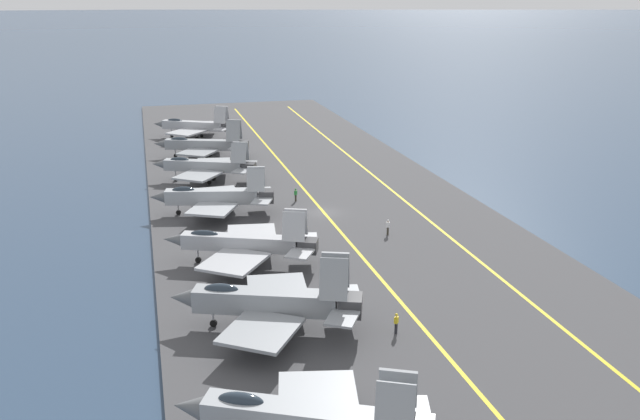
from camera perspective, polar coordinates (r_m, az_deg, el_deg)
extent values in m
plane|color=#2D425B|center=(84.04, 0.32, -0.46)|extent=(2000.00, 2000.00, 0.00)
cube|color=#424244|center=(83.98, 0.32, -0.33)|extent=(177.74, 41.78, 0.40)
cube|color=yellow|center=(87.46, 7.61, 0.40)|extent=(159.95, 2.68, 0.01)
cube|color=yellow|center=(83.91, 0.32, -0.20)|extent=(159.96, 0.36, 0.01)
cube|color=#93999E|center=(41.07, -1.78, -17.28)|extent=(6.64, 11.09, 1.81)
cone|color=#5B5E60|center=(42.83, -10.85, -15.99)|extent=(2.50, 2.70, 1.72)
ellipsoid|color=#232D38|center=(41.39, -6.68, -15.66)|extent=(2.12, 2.94, 1.00)
cube|color=#93999E|center=(44.22, -0.19, -15.35)|extent=(6.24, 5.95, 0.28)
cube|color=#93999E|center=(38.32, 6.34, -16.17)|extent=(1.71, 2.32, 2.67)
cube|color=#93999E|center=(39.91, 6.59, -14.66)|extent=(1.71, 2.32, 2.67)
cube|color=#93999E|center=(42.25, 7.73, -16.33)|extent=(3.29, 2.85, 0.20)
cube|color=gray|center=(54.88, -4.69, -7.68)|extent=(5.79, 11.46, 1.83)
cone|color=#5B5E60|center=(56.43, -11.46, -7.25)|extent=(2.40, 2.66, 1.74)
cube|color=#38383A|center=(54.11, 2.56, -8.02)|extent=(2.63, 2.50, 1.56)
ellipsoid|color=#232D38|center=(55.23, -8.32, -6.64)|extent=(1.93, 2.99, 1.01)
cube|color=gray|center=(51.75, -5.01, -10.10)|extent=(7.58, 7.39, 0.28)
cube|color=gray|center=(58.45, -3.62, -6.62)|extent=(6.30, 5.63, 0.28)
cube|color=gray|center=(52.23, 1.16, -5.87)|extent=(1.71, 2.40, 3.29)
cube|color=gray|center=(53.99, 1.33, -5.05)|extent=(1.71, 2.40, 3.29)
cube|color=gray|center=(52.07, 1.88, -9.11)|extent=(3.52, 3.31, 0.20)
cube|color=gray|center=(56.23, 2.22, -6.97)|extent=(3.16, 2.67, 0.20)
cylinder|color=#B2B2B7|center=(56.52, -8.98, -8.97)|extent=(0.16, 0.16, 1.56)
cylinder|color=black|center=(56.74, -8.96, -9.40)|extent=(0.42, 0.64, 0.60)
cylinder|color=#B2B2B7|center=(54.32, -3.65, -9.94)|extent=(0.16, 0.16, 1.56)
cylinder|color=black|center=(54.55, -3.64, -10.39)|extent=(0.42, 0.64, 0.60)
cylinder|color=#B2B2B7|center=(56.57, -3.22, -8.73)|extent=(0.16, 0.16, 1.56)
cylinder|color=black|center=(56.79, -3.22, -9.17)|extent=(0.42, 0.64, 0.60)
cube|color=#A8AAAF|center=(67.69, -6.82, -2.74)|extent=(5.77, 11.32, 1.52)
cone|color=#5B5E60|center=(69.60, -12.22, -2.45)|extent=(2.16, 2.58, 1.44)
cube|color=#38383A|center=(66.39, -1.03, -3.03)|extent=(2.32, 2.40, 1.29)
ellipsoid|color=#232D38|center=(68.37, -9.72, -2.02)|extent=(1.84, 2.93, 0.83)
cube|color=#A8AAAF|center=(64.40, -7.27, -4.34)|extent=(7.79, 7.58, 0.28)
cube|color=#A8AAAF|center=(71.18, -5.78, -2.07)|extent=(6.63, 5.81, 0.28)
cube|color=#A8AAAF|center=(65.08, -2.24, -1.42)|extent=(1.65, 2.37, 2.85)
cube|color=#A8AAAF|center=(66.56, -2.01, -0.97)|extent=(1.65, 2.37, 2.85)
cube|color=#A8AAAF|center=(64.47, -1.72, -3.70)|extent=(3.54, 3.35, 0.20)
cube|color=#A8AAAF|center=(68.45, -1.16, -2.37)|extent=(3.20, 2.73, 0.20)
cylinder|color=#B2B2B7|center=(69.40, -10.24, -3.77)|extent=(0.16, 0.16, 1.62)
cylinder|color=black|center=(69.59, -10.22, -4.16)|extent=(0.43, 0.64, 0.60)
cylinder|color=#B2B2B7|center=(67.04, -6.01, -4.37)|extent=(0.16, 0.16, 1.62)
cylinder|color=black|center=(67.23, -6.00, -4.77)|extent=(0.43, 0.64, 0.60)
cylinder|color=#B2B2B7|center=(68.95, -5.61, -3.70)|extent=(0.16, 0.16, 1.62)
cylinder|color=black|center=(69.14, -5.60, -4.10)|extent=(0.43, 0.64, 0.60)
cube|color=#9EA3A8|center=(83.53, -9.10, 1.14)|extent=(4.14, 11.30, 1.72)
cone|color=#5B5E60|center=(84.59, -13.48, 1.07)|extent=(2.06, 2.43, 1.64)
cube|color=#38383A|center=(82.96, -4.54, 1.19)|extent=(2.33, 2.21, 1.46)
ellipsoid|color=#232D38|center=(83.80, -11.44, 1.64)|extent=(1.52, 2.86, 0.95)
cube|color=#9EA3A8|center=(80.44, -9.10, 0.06)|extent=(6.69, 6.60, 0.28)
cube|color=#9EA3A8|center=(86.87, -8.58, 1.43)|extent=(5.16, 4.95, 0.28)
cube|color=#9EA3A8|center=(81.54, -5.45, 2.50)|extent=(1.30, 2.25, 2.70)
cube|color=#9EA3A8|center=(83.29, -5.38, 2.83)|extent=(1.30, 2.25, 2.70)
cube|color=#9EA3A8|center=(80.83, -4.92, 0.73)|extent=(3.40, 3.03, 0.20)
cube|color=#9EA3A8|center=(85.15, -4.78, 1.63)|extent=(2.90, 2.25, 0.20)
cylinder|color=#B2B2B7|center=(84.62, -11.85, 0.07)|extent=(0.16, 0.16, 1.44)
cylinder|color=black|center=(84.74, -11.83, -0.20)|extent=(0.35, 0.63, 0.60)
cylinder|color=#B2B2B7|center=(82.72, -8.37, -0.14)|extent=(0.16, 0.16, 1.44)
cylinder|color=black|center=(82.86, -8.36, -0.42)|extent=(0.35, 0.63, 0.60)
cylinder|color=#B2B2B7|center=(85.01, -8.20, 0.36)|extent=(0.16, 0.16, 1.44)
cylinder|color=black|center=(85.13, -8.19, 0.09)|extent=(0.35, 0.63, 0.60)
cube|color=#93999E|center=(98.00, -9.82, 3.70)|extent=(5.77, 10.98, 1.52)
cone|color=#5B5E60|center=(100.18, -13.40, 3.78)|extent=(2.16, 2.52, 1.44)
cube|color=#38383A|center=(96.18, -6.01, 3.59)|extent=(2.32, 2.36, 1.29)
ellipsoid|color=#232D38|center=(98.92, -11.74, 4.15)|extent=(1.83, 2.85, 0.84)
cube|color=#93999E|center=(94.73, -10.23, 2.87)|extent=(7.41, 7.26, 0.28)
cube|color=#93999E|center=(101.30, -9.00, 3.92)|extent=(6.29, 5.67, 0.28)
cube|color=#93999E|center=(95.22, -6.88, 4.75)|extent=(1.63, 2.30, 2.76)
cube|color=#93999E|center=(96.73, -6.64, 4.97)|extent=(1.63, 2.30, 2.76)
cube|color=#93999E|center=(94.27, -6.59, 3.28)|extent=(3.51, 3.31, 0.20)
cube|color=#93999E|center=(98.32, -5.97, 3.91)|extent=(3.20, 2.70, 0.20)
cylinder|color=#B2B2B7|center=(99.75, -12.07, 2.86)|extent=(0.16, 0.16, 1.69)
cylinder|color=black|center=(99.88, -12.05, 2.56)|extent=(0.44, 0.64, 0.60)
cylinder|color=#B2B2B7|center=(97.08, -9.32, 2.61)|extent=(0.16, 0.16, 1.69)
cylinder|color=black|center=(97.23, -9.30, 2.30)|extent=(0.44, 0.64, 0.60)
cylinder|color=#B2B2B7|center=(99.05, -8.96, 2.94)|extent=(0.16, 0.16, 1.69)
cylinder|color=black|center=(99.19, -8.94, 2.63)|extent=(0.44, 0.64, 0.60)
cube|color=gray|center=(112.70, -10.03, 5.45)|extent=(5.45, 11.47, 1.59)
cone|color=#5B5E60|center=(114.64, -13.30, 5.45)|extent=(2.17, 2.58, 1.51)
cube|color=#38383A|center=(111.11, -6.57, 5.43)|extent=(2.36, 2.40, 1.35)
ellipsoid|color=#232D38|center=(113.51, -11.78, 5.82)|extent=(1.79, 2.96, 0.88)
cube|color=gray|center=(109.58, -10.26, 4.80)|extent=(7.02, 7.00, 0.28)
cube|color=gray|center=(115.86, -9.40, 5.56)|extent=(5.57, 5.52, 0.28)
cube|color=gray|center=(110.06, -7.34, 6.59)|extent=(1.70, 2.41, 3.31)
cube|color=gray|center=(111.67, -7.16, 6.76)|extent=(1.70, 2.41, 3.31)
cube|color=gray|center=(109.11, -7.04, 5.18)|extent=(3.52, 3.30, 0.20)
cube|color=gray|center=(113.31, -6.58, 5.67)|extent=(3.14, 2.65, 0.20)
cylinder|color=#B2B2B7|center=(114.23, -12.08, 4.70)|extent=(0.16, 0.16, 1.45)
cylinder|color=black|center=(114.33, -12.07, 4.50)|extent=(0.41, 0.64, 0.60)
cylinder|color=#B2B2B7|center=(111.69, -9.54, 4.56)|extent=(0.16, 0.16, 1.45)
cylinder|color=black|center=(111.79, -9.53, 4.34)|extent=(0.41, 0.64, 0.60)
cylinder|color=#B2B2B7|center=(113.79, -9.27, 4.82)|extent=(0.16, 0.16, 1.45)
cylinder|color=black|center=(113.89, -9.26, 4.61)|extent=(0.41, 0.64, 0.60)
cube|color=#A8AAAF|center=(128.44, -10.65, 7.01)|extent=(6.85, 11.09, 1.56)
cone|color=#5B5E60|center=(131.29, -13.40, 7.07)|extent=(2.34, 2.65, 1.48)
cube|color=#38383A|center=(125.83, -7.72, 6.93)|extent=(2.47, 2.52, 1.32)
ellipsoid|color=#232D38|center=(129.76, -12.13, 7.36)|extent=(2.09, 2.92, 0.86)
cube|color=#A8AAAF|center=(125.02, -11.15, 6.45)|extent=(7.80, 7.73, 0.28)
cube|color=#A8AAAF|center=(131.75, -9.83, 7.10)|extent=(6.97, 6.34, 0.28)
cube|color=#A8AAAF|center=(125.12, -8.44, 7.90)|extent=(1.85, 2.39, 2.95)
cube|color=#A8AAAF|center=(126.62, -8.17, 8.03)|extent=(1.85, 2.39, 2.95)
cube|color=#A8AAAF|center=(124.01, -8.28, 6.75)|extent=(3.57, 3.47, 0.20)
cube|color=#A8AAAF|center=(128.00, -7.58, 7.12)|extent=(3.34, 2.97, 0.20)
cylinder|color=#B2B2B7|center=(130.53, -12.38, 6.36)|extent=(0.16, 0.16, 1.63)
cylinder|color=black|center=(130.63, -12.36, 6.14)|extent=(0.47, 0.63, 0.60)
cylinder|color=#B2B2B7|center=(127.30, -10.31, 6.20)|extent=(0.16, 0.16, 1.63)
cylinder|color=black|center=(127.40, -10.30, 5.97)|extent=(0.47, 0.63, 0.60)
cylinder|color=#B2B2B7|center=(129.26, -9.93, 6.40)|extent=(0.16, 0.16, 1.63)
cylinder|color=black|center=(129.36, -9.92, 6.17)|extent=(0.47, 0.63, 0.60)
cylinder|color=#232328|center=(55.31, 6.42, -9.86)|extent=(0.24, 0.24, 0.92)
cube|color=yellow|center=(54.98, 6.45, -9.19)|extent=(0.45, 0.45, 0.55)
sphere|color=beige|center=(54.79, 6.46, -8.81)|extent=(0.22, 0.22, 0.22)
sphere|color=yellow|center=(54.77, 6.46, -8.76)|extent=(0.24, 0.24, 0.24)
cylinder|color=#383328|center=(76.43, 5.73, -1.78)|extent=(0.24, 0.24, 0.94)
cube|color=white|center=(76.17, 5.74, -1.23)|extent=(0.27, 0.39, 0.59)
sphere|color=#9E7051|center=(76.03, 5.75, -0.93)|extent=(0.22, 0.22, 0.22)
sphere|color=white|center=(76.02, 5.75, -0.89)|extent=(0.24, 0.24, 0.24)
cylinder|color=#383328|center=(88.27, -2.06, 1.01)|extent=(0.24, 0.24, 0.88)
cube|color=green|center=(88.06, -2.06, 1.46)|extent=(0.46, 0.45, 0.55)
sphere|color=#9E7051|center=(87.95, -2.07, 1.72)|extent=(0.22, 0.22, 0.22)
sphere|color=green|center=(87.93, -2.07, 1.75)|extent=(0.24, 0.24, 0.24)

